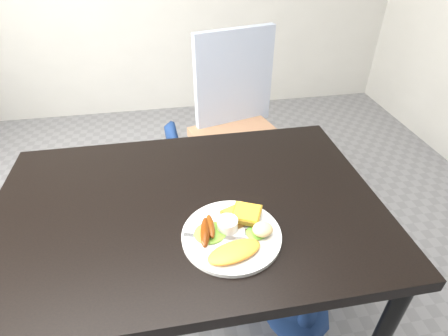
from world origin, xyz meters
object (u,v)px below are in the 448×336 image
(dining_table, at_px, (188,208))
(dining_chair, at_px, (241,142))
(plate, at_px, (232,235))
(person, at_px, (233,97))

(dining_table, distance_m, dining_chair, 0.92)
(dining_table, height_order, plate, plate)
(dining_table, xyz_separation_m, person, (0.26, 0.60, 0.09))
(person, height_order, plate, person)
(dining_table, relative_size, plate, 4.32)
(plate, bearing_deg, person, 78.56)
(plate, bearing_deg, dining_chair, 75.74)
(person, bearing_deg, plate, 67.55)
(person, bearing_deg, dining_chair, -125.34)
(person, bearing_deg, dining_table, 55.50)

